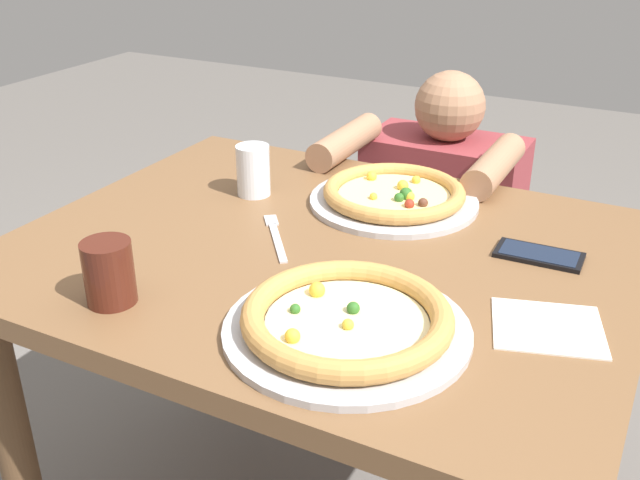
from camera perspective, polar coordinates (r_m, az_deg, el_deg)
dining_table at (r=1.40m, az=0.23°, el=-4.83°), size 1.11×0.89×0.75m
pizza_near at (r=1.08m, az=2.08°, el=-6.26°), size 0.37×0.37×0.05m
pizza_far at (r=1.52m, az=5.74°, el=3.45°), size 0.35×0.35×0.04m
drink_cup_colored at (r=1.19m, az=-16.00°, el=-2.43°), size 0.08×0.08×0.10m
water_cup_clear at (r=1.55m, az=-5.19°, el=5.41°), size 0.07×0.07×0.11m
paper_napkin at (r=1.15m, az=17.19°, el=-6.46°), size 0.19×0.18×0.00m
fork at (r=1.38m, az=-3.45°, el=0.38°), size 0.14×0.17×0.00m
cell_phone at (r=1.36m, az=16.57°, el=-1.11°), size 0.15×0.08×0.01m
diner_seated at (r=2.07m, az=9.07°, el=-1.43°), size 0.43×0.53×0.93m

